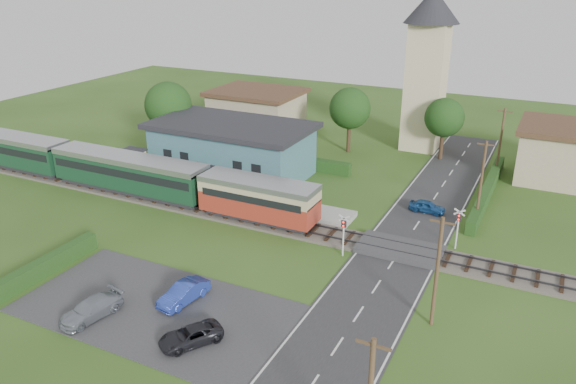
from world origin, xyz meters
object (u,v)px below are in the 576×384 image
at_px(car_park_dark, 191,336).
at_px(pedestrian_near, 246,192).
at_px(station_building, 232,148).
at_px(church_tower, 428,59).
at_px(house_west, 257,112).
at_px(house_east, 564,152).
at_px(train, 103,167).
at_px(pedestrian_far, 150,172).
at_px(equipment_hut, 132,162).
at_px(crossing_signal_far, 458,223).
at_px(car_on_road, 427,206).
at_px(car_park_blue, 184,293).
at_px(car_park_silver, 91,309).
at_px(crossing_signal_near, 344,229).

height_order(car_park_dark, pedestrian_near, pedestrian_near).
height_order(station_building, church_tower, church_tower).
relative_size(house_west, house_east, 1.23).
bearing_deg(train, pedestrian_far, 36.31).
relative_size(house_east, pedestrian_far, 4.56).
bearing_deg(equipment_hut, crossing_signal_far, -1.46).
height_order(church_tower, car_on_road, church_tower).
relative_size(house_west, car_on_road, 3.53).
height_order(church_tower, house_west, church_tower).
bearing_deg(car_park_blue, train, 154.05).
distance_m(train, car_park_silver, 21.97).
bearing_deg(car_park_silver, train, 142.32).
xyz_separation_m(crossing_signal_near, crossing_signal_far, (7.20, 4.80, 0.00)).
xyz_separation_m(train, church_tower, (23.74, 26.00, 8.05)).
xyz_separation_m(car_park_blue, pedestrian_far, (-14.96, 15.16, 0.73)).
bearing_deg(station_building, crossing_signal_far, -15.63).
bearing_deg(church_tower, car_on_road, -74.18).
height_order(equipment_hut, pedestrian_near, equipment_hut).
bearing_deg(car_park_dark, station_building, 150.08).
height_order(car_on_road, car_park_dark, car_on_road).
bearing_deg(pedestrian_near, car_on_road, -154.60).
bearing_deg(pedestrian_far, equipment_hut, 100.51).
relative_size(equipment_hut, car_on_road, 0.83).
bearing_deg(equipment_hut, crossing_signal_near, -12.94).
relative_size(house_east, crossing_signal_far, 2.69).
xyz_separation_m(church_tower, car_park_silver, (-9.31, -42.50, -9.56)).
relative_size(church_tower, car_on_road, 5.75).
bearing_deg(pedestrian_far, house_east, -36.64).
distance_m(church_tower, car_park_dark, 43.08).
bearing_deg(house_east, pedestrian_near, -142.03).
height_order(station_building, car_park_blue, station_building).
distance_m(station_building, pedestrian_near, 8.35).
relative_size(church_tower, car_park_dark, 4.89).
xyz_separation_m(church_tower, car_park_dark, (-2.47, -41.91, -9.65)).
bearing_deg(house_west, crossing_signal_near, -49.89).
bearing_deg(church_tower, car_park_silver, -102.36).
bearing_deg(house_west, pedestrian_far, -90.83).
height_order(house_east, car_park_blue, house_east).
distance_m(car_park_dark, pedestrian_far, 25.66).
bearing_deg(pedestrian_far, crossing_signal_far, -65.79).
distance_m(train, crossing_signal_far, 32.42).
distance_m(house_west, car_park_silver, 40.98).
xyz_separation_m(crossing_signal_near, pedestrian_far, (-21.70, 4.93, -0.73)).
relative_size(house_west, crossing_signal_far, 3.30).
bearing_deg(car_park_blue, equipment_hut, 146.65).
relative_size(equipment_hut, house_west, 0.24).
distance_m(crossing_signal_far, car_on_road, 6.82).
bearing_deg(train, car_park_blue, -34.47).
relative_size(car_park_silver, car_park_dark, 1.11).
relative_size(equipment_hut, crossing_signal_near, 0.78).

